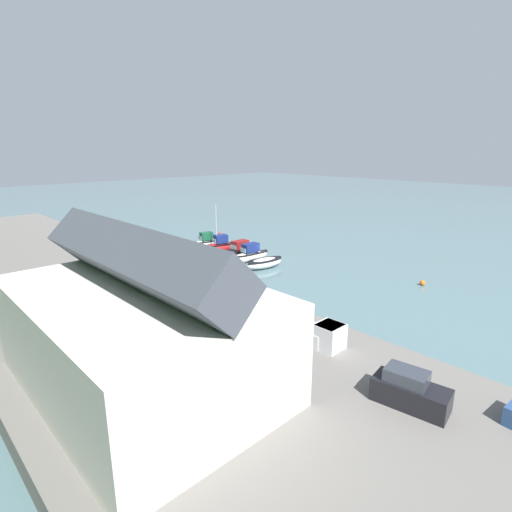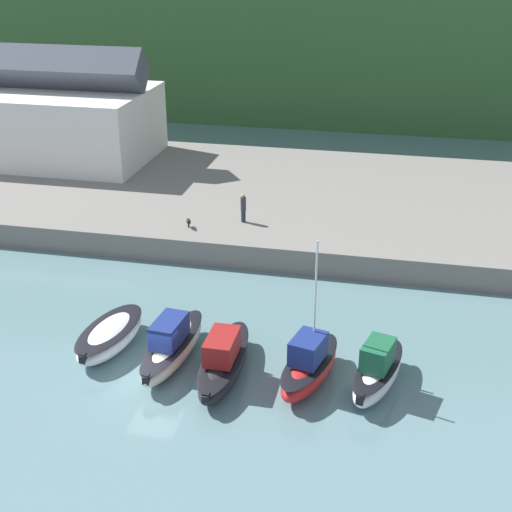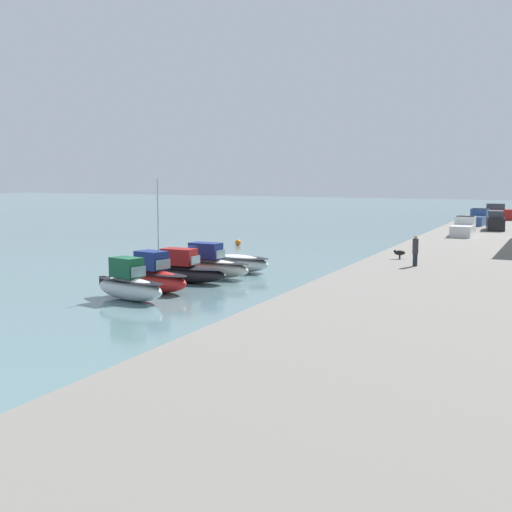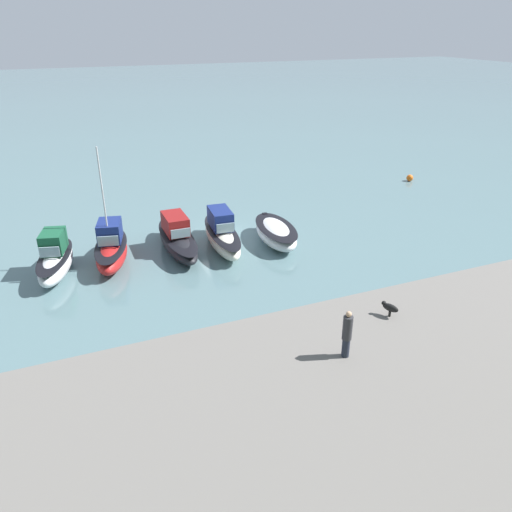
{
  "view_description": "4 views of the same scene",
  "coord_description": "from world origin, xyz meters",
  "px_view_note": "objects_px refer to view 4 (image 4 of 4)",
  "views": [
    {
      "loc": [
        -41.09,
        40.36,
        16.11
      ],
      "look_at": [
        -3.64,
        4.49,
        2.11
      ],
      "focal_mm": 28.0,
      "sensor_mm": 36.0,
      "label": 1
    },
    {
      "loc": [
        11.64,
        -28.61,
        21.09
      ],
      "look_at": [
        2.89,
        11.6,
        2.16
      ],
      "focal_mm": 50.0,
      "sensor_mm": 36.0,
      "label": 2
    },
    {
      "loc": [
        49.31,
        27.68,
        8.34
      ],
      "look_at": [
        2.73,
        7.05,
        2.18
      ],
      "focal_mm": 50.0,
      "sensor_mm": 36.0,
      "label": 3
    },
    {
      "loc": [
        10.44,
        32.22,
        14.3
      ],
      "look_at": [
        -0.13,
        6.8,
        1.33
      ],
      "focal_mm": 35.0,
      "sensor_mm": 36.0,
      "label": 4
    }
  ],
  "objects_px": {
    "person_on_quay": "(347,334)",
    "mooring_buoy_0": "(410,178)",
    "moored_boat_0": "(276,233)",
    "moored_boat_2": "(177,239)",
    "moored_boat_1": "(222,234)",
    "moored_boat_4": "(55,259)",
    "moored_boat_3": "(111,249)",
    "dog_on_quay": "(390,307)"
  },
  "relations": [
    {
      "from": "moored_boat_3",
      "to": "mooring_buoy_0",
      "type": "bearing_deg",
      "value": -151.78
    },
    {
      "from": "moored_boat_4",
      "to": "dog_on_quay",
      "type": "height_order",
      "value": "moored_boat_4"
    },
    {
      "from": "moored_boat_4",
      "to": "person_on_quay",
      "type": "bearing_deg",
      "value": 138.0
    },
    {
      "from": "moored_boat_1",
      "to": "mooring_buoy_0",
      "type": "bearing_deg",
      "value": -155.22
    },
    {
      "from": "person_on_quay",
      "to": "dog_on_quay",
      "type": "xyz_separation_m",
      "value": [
        -3.55,
        -1.88,
        -0.64
      ]
    },
    {
      "from": "moored_boat_2",
      "to": "person_on_quay",
      "type": "height_order",
      "value": "person_on_quay"
    },
    {
      "from": "person_on_quay",
      "to": "moored_boat_4",
      "type": "bearing_deg",
      "value": -56.54
    },
    {
      "from": "person_on_quay",
      "to": "mooring_buoy_0",
      "type": "height_order",
      "value": "person_on_quay"
    },
    {
      "from": "moored_boat_3",
      "to": "person_on_quay",
      "type": "height_order",
      "value": "moored_boat_3"
    },
    {
      "from": "moored_boat_1",
      "to": "moored_boat_4",
      "type": "bearing_deg",
      "value": 4.35
    },
    {
      "from": "moored_boat_3",
      "to": "dog_on_quay",
      "type": "relative_size",
      "value": 8.97
    },
    {
      "from": "moored_boat_1",
      "to": "person_on_quay",
      "type": "bearing_deg",
      "value": 94.52
    },
    {
      "from": "moored_boat_3",
      "to": "dog_on_quay",
      "type": "xyz_separation_m",
      "value": [
        -10.82,
        14.55,
        1.19
      ]
    },
    {
      "from": "moored_boat_3",
      "to": "moored_boat_2",
      "type": "bearing_deg",
      "value": -162.85
    },
    {
      "from": "moored_boat_2",
      "to": "moored_boat_1",
      "type": "bearing_deg",
      "value": 167.98
    },
    {
      "from": "moored_boat_3",
      "to": "dog_on_quay",
      "type": "bearing_deg",
      "value": 140.38
    },
    {
      "from": "moored_boat_3",
      "to": "mooring_buoy_0",
      "type": "xyz_separation_m",
      "value": [
        -29.75,
        -7.68,
        -0.72
      ]
    },
    {
      "from": "moored_boat_3",
      "to": "dog_on_quay",
      "type": "distance_m",
      "value": 18.16
    },
    {
      "from": "moored_boat_1",
      "to": "moored_boat_4",
      "type": "distance_m",
      "value": 10.8
    },
    {
      "from": "moored_boat_2",
      "to": "dog_on_quay",
      "type": "relative_size",
      "value": 8.42
    },
    {
      "from": "moored_boat_1",
      "to": "moored_boat_4",
      "type": "relative_size",
      "value": 1.2
    },
    {
      "from": "moored_boat_0",
      "to": "moored_boat_2",
      "type": "xyz_separation_m",
      "value": [
        6.81,
        -1.27,
        0.18
      ]
    },
    {
      "from": "moored_boat_0",
      "to": "mooring_buoy_0",
      "type": "distance_m",
      "value": 20.48
    },
    {
      "from": "moored_boat_2",
      "to": "dog_on_quay",
      "type": "xyz_separation_m",
      "value": [
        -6.42,
        14.81,
        1.31
      ]
    },
    {
      "from": "moored_boat_0",
      "to": "moored_boat_3",
      "type": "height_order",
      "value": "moored_boat_3"
    },
    {
      "from": "moored_boat_1",
      "to": "dog_on_quay",
      "type": "bearing_deg",
      "value": 108.56
    },
    {
      "from": "moored_boat_2",
      "to": "moored_boat_3",
      "type": "xyz_separation_m",
      "value": [
        4.4,
        0.26,
        0.13
      ]
    },
    {
      "from": "moored_boat_1",
      "to": "dog_on_quay",
      "type": "distance_m",
      "value": 14.62
    },
    {
      "from": "moored_boat_2",
      "to": "mooring_buoy_0",
      "type": "bearing_deg",
      "value": -163.54
    },
    {
      "from": "moored_boat_1",
      "to": "moored_boat_2",
      "type": "relative_size",
      "value": 0.99
    },
    {
      "from": "moored_boat_0",
      "to": "moored_boat_4",
      "type": "bearing_deg",
      "value": 3.78
    },
    {
      "from": "moored_boat_1",
      "to": "moored_boat_3",
      "type": "height_order",
      "value": "moored_boat_3"
    },
    {
      "from": "moored_boat_0",
      "to": "moored_boat_1",
      "type": "height_order",
      "value": "moored_boat_1"
    },
    {
      "from": "moored_boat_2",
      "to": "moored_boat_4",
      "type": "height_order",
      "value": "moored_boat_4"
    },
    {
      "from": "dog_on_quay",
      "to": "mooring_buoy_0",
      "type": "relative_size",
      "value": 1.33
    },
    {
      "from": "moored_boat_2",
      "to": "moored_boat_4",
      "type": "relative_size",
      "value": 1.2
    },
    {
      "from": "person_on_quay",
      "to": "mooring_buoy_0",
      "type": "relative_size",
      "value": 3.28
    },
    {
      "from": "moored_boat_3",
      "to": "mooring_buoy_0",
      "type": "distance_m",
      "value": 30.73
    },
    {
      "from": "person_on_quay",
      "to": "moored_boat_1",
      "type": "bearing_deg",
      "value": -90.44
    },
    {
      "from": "person_on_quay",
      "to": "mooring_buoy_0",
      "type": "bearing_deg",
      "value": -133.01
    },
    {
      "from": "moored_boat_2",
      "to": "moored_boat_3",
      "type": "height_order",
      "value": "moored_boat_3"
    },
    {
      "from": "person_on_quay",
      "to": "dog_on_quay",
      "type": "bearing_deg",
      "value": -152.11
    }
  ]
}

